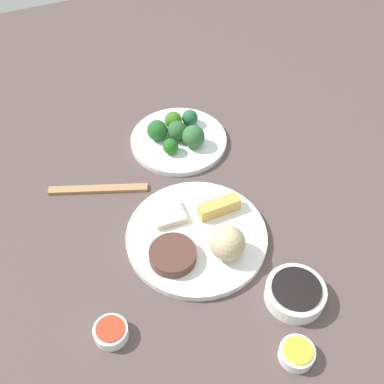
# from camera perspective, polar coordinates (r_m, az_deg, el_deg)

# --- Properties ---
(tabletop) EXTENTS (2.20, 2.20, 0.02)m
(tabletop) POSITION_cam_1_polar(r_m,az_deg,el_deg) (1.04, 1.45, -4.44)
(tabletop) COLOR #4F403D
(tabletop) RESTS_ON ground
(main_plate) EXTENTS (0.30, 0.30, 0.02)m
(main_plate) POSITION_cam_1_polar(r_m,az_deg,el_deg) (1.01, 0.55, -5.30)
(main_plate) COLOR white
(main_plate) RESTS_ON tabletop
(rice_scoop) EXTENTS (0.07, 0.07, 0.07)m
(rice_scoop) POSITION_cam_1_polar(r_m,az_deg,el_deg) (0.95, 4.26, -6.08)
(rice_scoop) COLOR tan
(rice_scoop) RESTS_ON main_plate
(spring_roll) EXTENTS (0.09, 0.03, 0.03)m
(spring_roll) POSITION_cam_1_polar(r_m,az_deg,el_deg) (1.03, 3.20, -1.80)
(spring_roll) COLOR gold
(spring_roll) RESTS_ON main_plate
(crab_rangoon_wonton) EXTENTS (0.07, 0.06, 0.02)m
(crab_rangoon_wonton) POSITION_cam_1_polar(r_m,az_deg,el_deg) (1.02, -2.84, -2.61)
(crab_rangoon_wonton) COLOR beige
(crab_rangoon_wonton) RESTS_ON main_plate
(stir_fry_heap) EXTENTS (0.09, 0.09, 0.02)m
(stir_fry_heap) POSITION_cam_1_polar(r_m,az_deg,el_deg) (0.96, -2.31, -7.52)
(stir_fry_heap) COLOR #4D2D26
(stir_fry_heap) RESTS_ON main_plate
(broccoli_plate) EXTENTS (0.24, 0.24, 0.01)m
(broccoli_plate) POSITION_cam_1_polar(r_m,az_deg,el_deg) (1.21, -1.59, 6.17)
(broccoli_plate) COLOR white
(broccoli_plate) RESTS_ON tabletop
(broccoli_floret_0) EXTENTS (0.04, 0.04, 0.04)m
(broccoli_floret_0) POSITION_cam_1_polar(r_m,az_deg,el_deg) (1.22, -2.25, 8.54)
(broccoli_floret_0) COLOR #38711C
(broccoli_floret_0) RESTS_ON broccoli_plate
(broccoli_floret_1) EXTENTS (0.06, 0.06, 0.06)m
(broccoli_floret_1) POSITION_cam_1_polar(r_m,az_deg,el_deg) (1.16, 0.16, 6.63)
(broccoli_floret_1) COLOR #306334
(broccoli_floret_1) RESTS_ON broccoli_plate
(broccoli_floret_2) EXTENTS (0.04, 0.04, 0.04)m
(broccoli_floret_2) POSITION_cam_1_polar(r_m,az_deg,el_deg) (1.23, -0.26, 8.84)
(broccoli_floret_2) COLOR #216137
(broccoli_floret_2) RESTS_ON broccoli_plate
(broccoli_floret_3) EXTENTS (0.05, 0.05, 0.05)m
(broccoli_floret_3) POSITION_cam_1_polar(r_m,az_deg,el_deg) (1.18, -1.78, 7.32)
(broccoli_floret_3) COLOR #2A5C30
(broccoli_floret_3) RESTS_ON broccoli_plate
(broccoli_floret_4) EXTENTS (0.04, 0.04, 0.04)m
(broccoli_floret_4) POSITION_cam_1_polar(r_m,az_deg,el_deg) (1.15, -2.57, 5.47)
(broccoli_floret_4) COLOR #215E1C
(broccoli_floret_4) RESTS_ON broccoli_plate
(broccoli_floret_5) EXTENTS (0.05, 0.05, 0.05)m
(broccoli_floret_5) POSITION_cam_1_polar(r_m,az_deg,el_deg) (1.19, -4.36, 7.29)
(broccoli_floret_5) COLOR #215C24
(broccoli_floret_5) RESTS_ON broccoli_plate
(soy_sauce_bowl) EXTENTS (0.11, 0.11, 0.03)m
(soy_sauce_bowl) POSITION_cam_1_polar(r_m,az_deg,el_deg) (0.94, 12.17, -11.73)
(soy_sauce_bowl) COLOR white
(soy_sauce_bowl) RESTS_ON tabletop
(soy_sauce_bowl_liquid) EXTENTS (0.09, 0.09, 0.00)m
(soy_sauce_bowl_liquid) POSITION_cam_1_polar(r_m,az_deg,el_deg) (0.93, 12.35, -11.16)
(soy_sauce_bowl_liquid) COLOR black
(soy_sauce_bowl_liquid) RESTS_ON soy_sauce_bowl
(sauce_ramekin_sweet_and_sour) EXTENTS (0.06, 0.06, 0.02)m
(sauce_ramekin_sweet_and_sour) POSITION_cam_1_polar(r_m,az_deg,el_deg) (0.90, -9.62, -16.13)
(sauce_ramekin_sweet_and_sour) COLOR white
(sauce_ramekin_sweet_and_sour) RESTS_ON tabletop
(sauce_ramekin_sweet_and_sour_liquid) EXTENTS (0.05, 0.05, 0.00)m
(sauce_ramekin_sweet_and_sour_liquid) POSITION_cam_1_polar(r_m,az_deg,el_deg) (0.89, -9.74, -15.74)
(sauce_ramekin_sweet_and_sour_liquid) COLOR red
(sauce_ramekin_sweet_and_sour_liquid) RESTS_ON sauce_ramekin_sweet_and_sour
(sauce_ramekin_hot_mustard) EXTENTS (0.06, 0.06, 0.02)m
(sauce_ramekin_hot_mustard) POSITION_cam_1_polar(r_m,az_deg,el_deg) (0.90, 12.34, -18.29)
(sauce_ramekin_hot_mustard) COLOR white
(sauce_ramekin_hot_mustard) RESTS_ON tabletop
(sauce_ramekin_hot_mustard_liquid) EXTENTS (0.05, 0.05, 0.00)m
(sauce_ramekin_hot_mustard_liquid) POSITION_cam_1_polar(r_m,az_deg,el_deg) (0.88, 12.50, -17.92)
(sauce_ramekin_hot_mustard_liquid) COLOR gold
(sauce_ramekin_hot_mustard_liquid) RESTS_ON sauce_ramekin_hot_mustard
(chopsticks_pair) EXTENTS (0.22, 0.10, 0.01)m
(chopsticks_pair) POSITION_cam_1_polar(r_m,az_deg,el_deg) (1.12, -11.11, 0.35)
(chopsticks_pair) COLOR #A5794D
(chopsticks_pair) RESTS_ON tabletop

